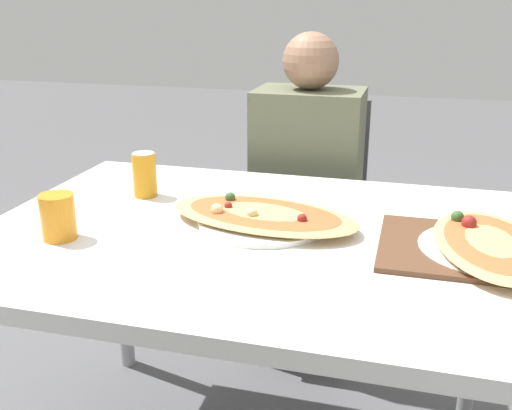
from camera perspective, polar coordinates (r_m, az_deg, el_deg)
dining_table at (r=1.47m, az=-0.52°, el=-4.86°), size 1.30×0.96×0.76m
chair_far_seated at (r=2.27m, az=5.27°, el=-0.59°), size 0.40×0.40×0.93m
person_seated at (r=2.10m, az=4.84°, el=2.82°), size 0.37×0.28×1.18m
pizza_main at (r=1.48m, az=0.66°, el=-1.09°), size 0.52×0.33×0.05m
soda_can at (r=1.70m, az=-10.56°, el=2.86°), size 0.07×0.07×0.12m
drink_glass at (r=1.45m, az=-18.34°, el=-1.07°), size 0.08×0.08×0.11m
serving_tray at (r=1.40m, az=19.91°, el=-4.09°), size 0.40×0.32×0.01m
pizza_second at (r=1.40m, az=21.40°, el=-3.68°), size 0.31×0.45×0.06m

